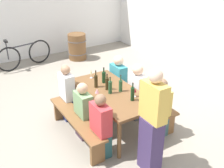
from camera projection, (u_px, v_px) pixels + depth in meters
ground_plane at (112, 126)px, 5.35m from camera, size 24.00×24.00×0.00m
side_wall at (30, 5)px, 8.21m from camera, size 0.20×6.93×3.20m
tasting_table at (112, 95)px, 5.06m from camera, size 1.82×0.88×0.75m
bench_near at (76, 122)px, 4.85m from camera, size 1.72×0.30×0.45m
bench_far at (143, 100)px, 5.55m from camera, size 1.72×0.30×0.45m
wine_bottle_0 at (133, 94)px, 4.67m from camera, size 0.06×0.06×0.33m
wine_bottle_1 at (104, 77)px, 5.31m from camera, size 0.08×0.08×0.32m
wine_bottle_2 at (110, 87)px, 4.91m from camera, size 0.07×0.07×0.32m
wine_bottle_3 at (121, 86)px, 4.98m from camera, size 0.07×0.07×0.32m
wine_bottle_4 at (107, 84)px, 5.04m from camera, size 0.07×0.07×0.32m
wine_bottle_5 at (96, 81)px, 5.13m from camera, size 0.07×0.07×0.34m
wine_glass_0 at (135, 90)px, 4.80m from camera, size 0.06×0.06×0.17m
wine_glass_1 at (91, 72)px, 5.51m from camera, size 0.06×0.06×0.18m
wine_glass_2 at (97, 91)px, 4.78m from camera, size 0.08×0.08×0.17m
seated_guest_near_0 at (67, 94)px, 5.38m from camera, size 0.35×0.24×1.15m
seated_guest_near_1 at (83, 112)px, 4.86m from camera, size 0.39×0.24×1.06m
seated_guest_near_2 at (101, 128)px, 4.37m from camera, size 0.39×0.24×1.13m
seated_guest_far_0 at (118, 81)px, 5.94m from camera, size 0.40×0.24×1.11m
seated_guest_far_1 at (137, 93)px, 5.41m from camera, size 0.37×0.24×1.15m
seated_guest_far_2 at (160, 109)px, 4.90m from camera, size 0.38×0.24×1.12m
standing_host at (152, 124)px, 3.98m from camera, size 0.41×0.24×1.67m
wine_barrel at (77, 47)px, 8.48m from camera, size 0.58×0.58×0.79m
parked_bicycle_0 at (24, 55)px, 7.90m from camera, size 0.38×1.64×0.90m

